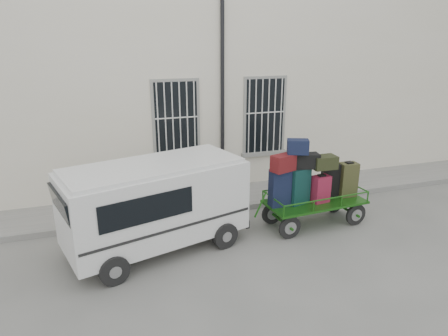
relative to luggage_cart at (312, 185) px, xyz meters
The scene contains 5 objects.
ground 2.56m from the luggage_cart, behind, with size 80.00×80.00×0.00m, color #60615C.
building 6.25m from the luggage_cart, 113.03° to the left, with size 24.00×5.15×6.00m.
sidewalk 3.33m from the luggage_cart, 137.00° to the left, with size 24.00×1.70×0.15m, color slate.
luggage_cart is the anchor object (origin of this frame).
van 3.83m from the luggage_cart, behind, with size 4.21×2.64×1.98m.
Camera 1 is at (-2.54, -7.99, 4.46)m, focal length 32.00 mm.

